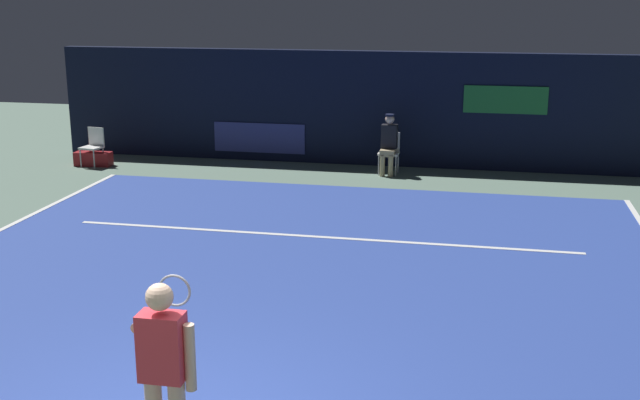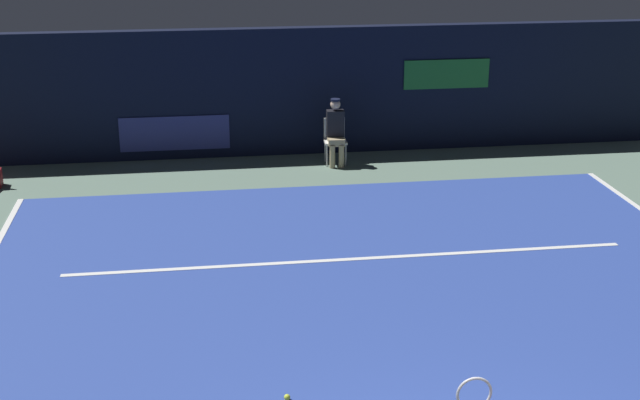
{
  "view_description": "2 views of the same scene",
  "coord_description": "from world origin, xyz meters",
  "px_view_note": "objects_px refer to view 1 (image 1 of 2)",
  "views": [
    {
      "loc": [
        2.55,
        -5.82,
        3.92
      ],
      "look_at": [
        0.09,
        5.95,
        0.72
      ],
      "focal_mm": 44.45,
      "sensor_mm": 36.0,
      "label": 1
    },
    {
      "loc": [
        -2.16,
        -5.67,
        5.19
      ],
      "look_at": [
        -0.5,
        5.97,
        1.07
      ],
      "focal_mm": 49.8,
      "sensor_mm": 36.0,
      "label": 2
    }
  ],
  "objects_px": {
    "line_judge_on_chair": "(389,143)",
    "courtside_chair_near": "(93,144)",
    "tennis_player": "(165,370)",
    "tennis_ball": "(150,316)",
    "equipment_bag": "(93,159)"
  },
  "relations": [
    {
      "from": "line_judge_on_chair",
      "to": "tennis_ball",
      "type": "height_order",
      "value": "line_judge_on_chair"
    },
    {
      "from": "line_judge_on_chair",
      "to": "tennis_ball",
      "type": "distance_m",
      "value": 8.76
    },
    {
      "from": "line_judge_on_chair",
      "to": "courtside_chair_near",
      "type": "height_order",
      "value": "line_judge_on_chair"
    },
    {
      "from": "line_judge_on_chair",
      "to": "courtside_chair_near",
      "type": "relative_size",
      "value": 1.5
    },
    {
      "from": "line_judge_on_chair",
      "to": "tennis_player",
      "type": "bearing_deg",
      "value": -91.93
    },
    {
      "from": "tennis_player",
      "to": "line_judge_on_chair",
      "type": "height_order",
      "value": "tennis_player"
    },
    {
      "from": "line_judge_on_chair",
      "to": "tennis_ball",
      "type": "xyz_separation_m",
      "value": [
        -1.89,
        -8.53,
        -0.64
      ]
    },
    {
      "from": "courtside_chair_near",
      "to": "line_judge_on_chair",
      "type": "bearing_deg",
      "value": 4.7
    },
    {
      "from": "courtside_chair_near",
      "to": "equipment_bag",
      "type": "distance_m",
      "value": 0.34
    },
    {
      "from": "tennis_ball",
      "to": "line_judge_on_chair",
      "type": "bearing_deg",
      "value": 77.52
    },
    {
      "from": "tennis_player",
      "to": "line_judge_on_chair",
      "type": "bearing_deg",
      "value": 88.07
    },
    {
      "from": "courtside_chair_near",
      "to": "tennis_ball",
      "type": "height_order",
      "value": "courtside_chair_near"
    },
    {
      "from": "tennis_player",
      "to": "courtside_chair_near",
      "type": "height_order",
      "value": "tennis_player"
    },
    {
      "from": "tennis_ball",
      "to": "equipment_bag",
      "type": "height_order",
      "value": "equipment_bag"
    },
    {
      "from": "line_judge_on_chair",
      "to": "courtside_chair_near",
      "type": "distance_m",
      "value": 6.75
    }
  ]
}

